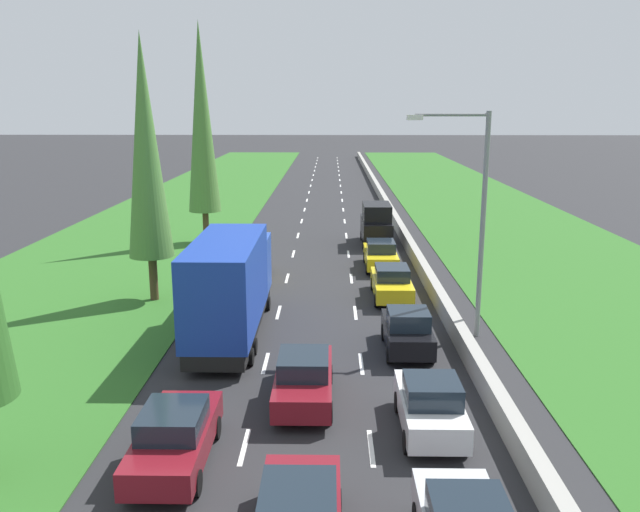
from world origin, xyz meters
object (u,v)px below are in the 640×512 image
at_px(white_hatchback_right_lane, 430,406).
at_px(black_hatchback_right_lane, 407,331).
at_px(black_van_right_lane, 376,224).
at_px(blue_box_truck_left_lane, 231,284).
at_px(street_light_mast, 475,209).
at_px(yellow_sedan_right_lane_fifth, 381,255).
at_px(yellow_sedan_right_lane, 392,283).
at_px(maroon_sedan_left_lane, 175,436).
at_px(poplar_tree_third, 202,119).
at_px(yellow_sedan_left_lane, 251,265).
at_px(maroon_sedan_centre_lane_second, 304,378).
at_px(poplar_tree_second, 146,148).

relative_size(white_hatchback_right_lane, black_hatchback_right_lane, 1.00).
bearing_deg(white_hatchback_right_lane, black_van_right_lane, 89.56).
distance_m(blue_box_truck_left_lane, street_light_mast, 10.12).
height_order(white_hatchback_right_lane, yellow_sedan_right_lane_fifth, white_hatchback_right_lane).
height_order(yellow_sedan_right_lane, maroon_sedan_left_lane, same).
distance_m(white_hatchback_right_lane, yellow_sedan_right_lane_fifth, 19.40).
distance_m(maroon_sedan_left_lane, yellow_sedan_right_lane_fifth, 22.34).
bearing_deg(black_hatchback_right_lane, poplar_tree_third, 119.63).
bearing_deg(black_hatchback_right_lane, yellow_sedan_left_lane, 124.56).
distance_m(black_hatchback_right_lane, black_van_right_lane, 19.67).
bearing_deg(yellow_sedan_right_lane, maroon_sedan_left_lane, -114.73).
height_order(yellow_sedan_right_lane, maroon_sedan_centre_lane_second, same).
xyz_separation_m(yellow_sedan_right_lane_fifth, poplar_tree_second, (-11.39, -6.48, 6.48)).
bearing_deg(black_van_right_lane, yellow_sedan_right_lane_fifth, -91.61).
bearing_deg(black_van_right_lane, maroon_sedan_left_lane, -104.31).
relative_size(yellow_sedan_right_lane_fifth, poplar_tree_second, 0.36).
bearing_deg(blue_box_truck_left_lane, black_van_right_lane, 68.58).
bearing_deg(maroon_sedan_left_lane, maroon_sedan_centre_lane_second, 49.75).
bearing_deg(white_hatchback_right_lane, yellow_sedan_right_lane_fifth, 89.95).
height_order(yellow_sedan_right_lane_fifth, street_light_mast, street_light_mast).
relative_size(black_hatchback_right_lane, yellow_sedan_right_lane, 0.87).
bearing_deg(yellow_sedan_right_lane, black_van_right_lane, 89.56).
xyz_separation_m(black_van_right_lane, poplar_tree_third, (-11.59, 0.48, 6.95)).
height_order(black_hatchback_right_lane, black_van_right_lane, black_van_right_lane).
bearing_deg(maroon_sedan_left_lane, white_hatchback_right_lane, 14.97).
distance_m(black_hatchback_right_lane, yellow_sedan_left_lane, 12.72).
height_order(maroon_sedan_centre_lane_second, poplar_tree_third, poplar_tree_third).
relative_size(maroon_sedan_centre_lane_second, yellow_sedan_left_lane, 1.00).
distance_m(maroon_sedan_centre_lane_second, blue_box_truck_left_lane, 6.94).
relative_size(black_hatchback_right_lane, black_van_right_lane, 0.80).
height_order(blue_box_truck_left_lane, poplar_tree_third, poplar_tree_third).
distance_m(maroon_sedan_left_lane, blue_box_truck_left_lane, 9.89).
bearing_deg(yellow_sedan_right_lane, poplar_tree_third, 131.21).
bearing_deg(poplar_tree_third, black_van_right_lane, -2.40).
bearing_deg(street_light_mast, maroon_sedan_left_lane, -134.13).
relative_size(yellow_sedan_right_lane_fifth, black_van_right_lane, 0.92).
bearing_deg(maroon_sedan_left_lane, blue_box_truck_left_lane, 89.88).
bearing_deg(blue_box_truck_left_lane, maroon_sedan_centre_lane_second, -62.14).
relative_size(poplar_tree_second, poplar_tree_third, 0.86).
bearing_deg(black_van_right_lane, black_hatchback_right_lane, -90.40).
bearing_deg(maroon_sedan_centre_lane_second, yellow_sedan_right_lane, 71.59).
bearing_deg(maroon_sedan_centre_lane_second, maroon_sedan_left_lane, -130.25).
distance_m(maroon_sedan_left_lane, black_van_right_lane, 28.74).
bearing_deg(black_hatchback_right_lane, street_light_mast, 33.46).
height_order(yellow_sedan_right_lane, blue_box_truck_left_lane, blue_box_truck_left_lane).
bearing_deg(poplar_tree_third, yellow_sedan_left_lane, -66.32).
relative_size(blue_box_truck_left_lane, poplar_tree_third, 0.64).
height_order(yellow_sedan_right_lane_fifth, black_van_right_lane, black_van_right_lane).
bearing_deg(poplar_tree_third, maroon_sedan_centre_lane_second, -72.59).
distance_m(yellow_sedan_left_lane, yellow_sedan_right_lane_fifth, 7.62).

